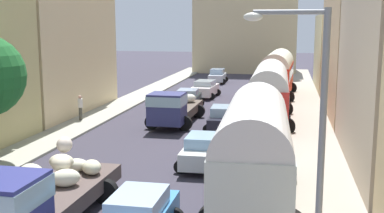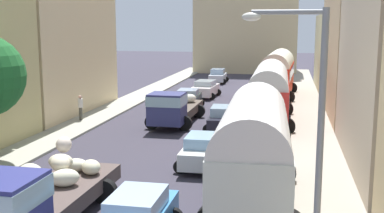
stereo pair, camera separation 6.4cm
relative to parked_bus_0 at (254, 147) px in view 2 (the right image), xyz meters
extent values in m
plane|color=#36333E|center=(-4.63, 18.01, -2.20)|extent=(154.00, 154.00, 0.00)
cube|color=#A19F8E|center=(-11.88, 18.01, -2.13)|extent=(2.50, 70.00, 0.14)
cube|color=#9E9587|center=(2.62, 18.01, -2.13)|extent=(2.50, 70.00, 0.14)
cube|color=beige|center=(-15.24, 15.99, 2.20)|extent=(4.23, 12.70, 8.80)
cube|color=tan|center=(6.08, 19.50, 3.51)|extent=(4.42, 13.89, 11.43)
cube|color=#C8BF8C|center=(6.52, 33.16, 1.46)|extent=(5.29, 11.67, 7.32)
cube|color=tan|center=(-4.63, 49.98, 4.45)|extent=(13.44, 7.28, 13.30)
cube|color=tan|center=(-9.33, 48.16, 6.95)|extent=(2.50, 2.50, 18.29)
cube|color=tan|center=(0.08, 48.16, 6.95)|extent=(2.50, 2.50, 18.29)
cube|color=silver|center=(0.00, 0.00, -0.54)|extent=(2.73, 8.67, 2.31)
cylinder|color=silver|center=(0.00, 0.00, 0.61)|extent=(2.68, 8.50, 2.37)
cube|color=#99B7C6|center=(0.00, 0.00, -0.04)|extent=(2.76, 7.99, 0.74)
cylinder|color=black|center=(-1.25, 2.62, -1.70)|extent=(1.00, 0.35, 1.00)
cylinder|color=black|center=(1.05, 2.70, -1.70)|extent=(1.00, 0.35, 1.00)
cube|color=red|center=(-0.06, 14.88, -0.58)|extent=(2.52, 9.74, 2.24)
cylinder|color=silver|center=(-0.06, 14.88, 0.54)|extent=(2.47, 9.54, 2.35)
cube|color=#99B7C6|center=(-0.06, 14.88, -0.09)|extent=(2.55, 8.96, 0.72)
cylinder|color=black|center=(-1.23, 17.88, -1.70)|extent=(1.00, 0.35, 1.00)
cylinder|color=black|center=(1.04, 17.90, -1.70)|extent=(1.00, 0.35, 1.00)
cylinder|color=black|center=(-1.16, 11.86, -1.70)|extent=(1.00, 0.35, 1.00)
cylinder|color=black|center=(1.12, 11.89, -1.70)|extent=(1.00, 0.35, 1.00)
cube|color=red|center=(0.21, 26.71, -0.48)|extent=(2.81, 9.75, 2.44)
cylinder|color=silver|center=(0.21, 26.71, 0.74)|extent=(2.75, 9.55, 2.33)
cube|color=#99B7C6|center=(0.21, 26.71, 0.06)|extent=(2.82, 8.98, 0.78)
cylinder|color=black|center=(-0.78, 29.75, -1.70)|extent=(1.00, 0.35, 1.00)
cylinder|color=black|center=(1.48, 29.65, -1.70)|extent=(1.00, 0.35, 1.00)
cylinder|color=black|center=(-1.05, 23.77, -1.70)|extent=(1.00, 0.35, 1.00)
cylinder|color=black|center=(1.21, 23.67, -1.70)|extent=(1.00, 0.35, 1.00)
cube|color=#52433F|center=(-6.39, -1.78, -1.48)|extent=(2.24, 5.48, 0.55)
ellipsoid|color=beige|center=(-5.88, -0.52, -0.93)|extent=(1.03, 1.11, 0.53)
ellipsoid|color=beige|center=(-6.22, -1.95, -0.90)|extent=(1.20, 1.10, 0.59)
ellipsoid|color=silver|center=(-6.59, -0.34, -0.95)|extent=(1.09, 0.99, 0.49)
ellipsoid|color=beige|center=(-6.72, -1.23, -0.56)|extent=(0.91, 0.71, 0.53)
ellipsoid|color=beige|center=(-6.94, -2.90, -0.48)|extent=(1.14, 1.04, 0.60)
ellipsoid|color=beige|center=(-6.62, -1.46, -0.56)|extent=(1.05, 1.10, 0.54)
ellipsoid|color=beige|center=(-6.84, -0.67, -0.09)|extent=(0.72, 0.84, 0.58)
cylinder|color=black|center=(-5.28, -0.74, -1.75)|extent=(0.90, 0.32, 0.90)
cylinder|color=black|center=(-7.46, -0.71, -1.75)|extent=(0.90, 0.32, 0.90)
cube|color=navy|center=(-6.03, 11.46, -0.81)|extent=(2.11, 1.92, 1.87)
cube|color=#99B7C6|center=(-6.03, 11.46, -0.29)|extent=(2.15, 2.00, 0.60)
cube|color=#51463C|center=(-5.99, 15.05, -1.48)|extent=(2.14, 5.29, 0.55)
ellipsoid|color=beige|center=(-5.71, 16.63, -0.94)|extent=(0.76, 0.91, 0.53)
ellipsoid|color=beige|center=(-6.48, 14.83, -0.98)|extent=(1.04, 1.18, 0.45)
ellipsoid|color=silver|center=(-5.63, 16.34, -0.90)|extent=(1.17, 1.22, 0.59)
ellipsoid|color=silver|center=(-5.85, 13.65, -0.64)|extent=(0.85, 0.94, 0.47)
cylinder|color=black|center=(-4.99, 11.76, -1.75)|extent=(0.90, 0.31, 0.90)
cylinder|color=black|center=(-7.07, 11.78, -1.75)|extent=(0.90, 0.31, 0.90)
cylinder|color=black|center=(-4.94, 16.06, -1.75)|extent=(0.90, 0.31, 0.90)
cylinder|color=black|center=(-7.03, 16.08, -1.75)|extent=(0.90, 0.31, 0.90)
cube|color=#212B28|center=(-6.36, 19.31, -1.54)|extent=(1.82, 3.73, 0.79)
cube|color=#A2B3CD|center=(-6.36, 19.31, -0.91)|extent=(1.54, 1.97, 0.46)
cylinder|color=black|center=(-5.49, 18.22, -1.90)|extent=(0.60, 0.21, 0.60)
cylinder|color=black|center=(-7.13, 18.14, -1.90)|extent=(0.60, 0.21, 0.60)
cylinder|color=black|center=(-5.59, 20.48, -1.90)|extent=(0.60, 0.21, 0.60)
cylinder|color=black|center=(-7.24, 20.41, -1.90)|extent=(0.60, 0.21, 0.60)
cube|color=white|center=(-6.06, 25.42, -1.53)|extent=(2.01, 4.24, 0.79)
cube|color=#A2B2BD|center=(-6.06, 25.42, -0.91)|extent=(1.68, 2.24, 0.45)
cylinder|color=black|center=(-5.26, 24.08, -1.90)|extent=(0.60, 0.21, 0.60)
cylinder|color=black|center=(-7.02, 24.19, -1.90)|extent=(0.60, 0.21, 0.60)
cylinder|color=black|center=(-5.10, 26.64, -1.90)|extent=(0.60, 0.21, 0.60)
cylinder|color=black|center=(-6.86, 26.75, -1.90)|extent=(0.60, 0.21, 0.60)
cube|color=silver|center=(-6.51, 36.15, -1.57)|extent=(1.64, 3.78, 0.73)
cube|color=#8EABC8|center=(-6.51, 36.15, -0.92)|extent=(1.42, 1.97, 0.57)
cylinder|color=black|center=(-5.70, 34.99, -1.90)|extent=(0.60, 0.21, 0.60)
cylinder|color=black|center=(-7.28, 34.97, -1.90)|extent=(0.60, 0.21, 0.60)
cylinder|color=black|center=(-5.73, 37.32, -1.90)|extent=(0.60, 0.21, 0.60)
cylinder|color=black|center=(-7.31, 37.30, -1.90)|extent=(0.60, 0.21, 0.60)
cube|color=#9CB3CF|center=(-3.19, -3.44, -0.99)|extent=(1.45, 2.07, 0.54)
cylinder|color=black|center=(-4.02, -2.21, -1.90)|extent=(0.60, 0.21, 0.60)
cube|color=silver|center=(-2.56, 4.45, -1.56)|extent=(1.74, 3.65, 0.73)
cube|color=#8DB2D3|center=(-2.56, 4.45, -0.95)|extent=(1.52, 1.91, 0.49)
cylinder|color=black|center=(-3.42, 5.56, -1.90)|extent=(0.60, 0.21, 0.60)
cylinder|color=black|center=(-1.72, 5.58, -1.90)|extent=(0.60, 0.21, 0.60)
cylinder|color=black|center=(-3.39, 3.31, -1.90)|extent=(0.60, 0.21, 0.60)
cylinder|color=black|center=(-1.70, 3.33, -1.90)|extent=(0.60, 0.21, 0.60)
cube|color=black|center=(-2.69, 12.27, -1.58)|extent=(1.81, 3.76, 0.69)
cube|color=#99B9D2|center=(-2.69, 12.27, -0.97)|extent=(1.54, 1.98, 0.53)
cylinder|color=black|center=(-3.56, 13.38, -1.90)|extent=(0.60, 0.21, 0.60)
cylinder|color=black|center=(-1.91, 13.45, -1.90)|extent=(0.60, 0.21, 0.60)
cylinder|color=black|center=(-3.47, 11.09, -1.90)|extent=(0.60, 0.21, 0.60)
cylinder|color=black|center=(-1.81, 11.16, -1.90)|extent=(0.60, 0.21, 0.60)
cylinder|color=#48453C|center=(-12.33, 12.98, -2.13)|extent=(0.18, 0.18, 0.14)
cylinder|color=#48453C|center=(-12.33, 12.98, -1.63)|extent=(0.24, 0.24, 0.85)
cylinder|color=silver|center=(-12.33, 12.98, -0.91)|extent=(0.38, 0.38, 0.59)
sphere|color=tan|center=(-12.33, 12.98, -0.50)|extent=(0.23, 0.23, 0.23)
cylinder|color=gray|center=(1.87, -5.45, 1.20)|extent=(0.16, 0.16, 6.81)
cylinder|color=gray|center=(1.06, -5.45, 4.51)|extent=(1.63, 0.11, 0.11)
ellipsoid|color=silver|center=(0.25, -5.45, 4.41)|extent=(0.44, 0.28, 0.20)
camera|label=1|loc=(1.04, -16.65, 4.25)|focal=45.47mm
camera|label=2|loc=(1.11, -16.63, 4.25)|focal=45.47mm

